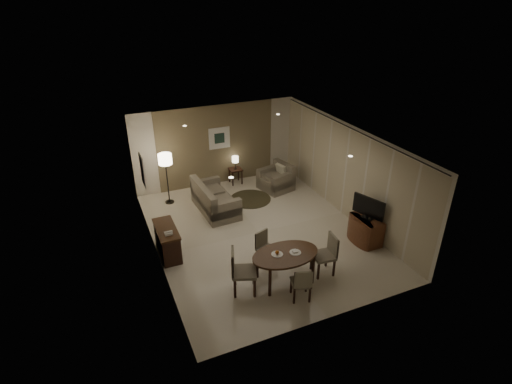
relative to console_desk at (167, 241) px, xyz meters
name	(u,v)px	position (x,y,z in m)	size (l,w,h in m)	color
room_shell	(253,182)	(2.49, 0.40, 0.98)	(5.50, 7.00, 2.70)	beige
taupe_accent	(217,145)	(2.49, 3.48, 0.98)	(3.96, 0.03, 2.70)	#746648
curtain_wall	(345,173)	(5.17, 0.00, 0.95)	(0.08, 6.70, 2.58)	beige
curtain_rod	(350,128)	(5.17, 0.00, 2.27)	(0.03, 0.03, 6.80)	black
art_back_frame	(219,138)	(2.59, 3.46, 1.23)	(0.72, 0.03, 0.72)	silver
art_back_canvas	(219,138)	(2.59, 3.44, 1.23)	(0.34, 0.01, 0.34)	#1B3126
art_left_frame	(142,170)	(-0.23, 1.20, 1.48)	(0.03, 0.60, 0.80)	silver
art_left_canvas	(143,170)	(-0.21, 1.20, 1.48)	(0.01, 0.46, 0.64)	gray
downlight_nl	(231,177)	(1.09, -1.80, 2.31)	(0.10, 0.10, 0.01)	white
downlight_nr	(350,156)	(3.89, -1.80, 2.31)	(0.10, 0.10, 0.01)	white
downlight_fl	(185,126)	(1.09, 1.80, 2.31)	(0.10, 0.10, 0.01)	white
downlight_fr	(278,114)	(3.89, 1.80, 2.31)	(0.10, 0.10, 0.01)	white
console_desk	(167,241)	(0.00, 0.00, 0.00)	(0.48, 1.20, 0.75)	#472D16
telephone	(168,233)	(0.00, -0.30, 0.43)	(0.20, 0.14, 0.09)	white
tv_cabinet	(366,230)	(4.89, -1.50, -0.03)	(0.48, 0.90, 0.70)	brown
flat_tv	(368,207)	(4.87, -1.50, 0.65)	(0.06, 0.88, 0.60)	black
dining_table	(285,267)	(2.21, -2.08, -0.01)	(1.55, 0.97, 0.73)	#472D16
chair_near	(301,282)	(2.25, -2.73, 0.04)	(0.41, 0.41, 0.84)	gray
chair_far	(267,249)	(2.10, -1.36, 0.05)	(0.41, 0.41, 0.85)	gray
chair_left	(244,271)	(1.24, -2.05, 0.15)	(0.51, 0.51, 1.06)	gray
chair_right	(323,255)	(3.15, -2.18, 0.12)	(0.48, 0.48, 0.98)	gray
plate_a	(277,254)	(2.03, -2.03, 0.36)	(0.26, 0.26, 0.02)	white
plate_b	(295,252)	(2.43, -2.13, 0.36)	(0.26, 0.26, 0.02)	white
fruit_apple	(277,252)	(2.03, -2.03, 0.41)	(0.09, 0.09, 0.09)	#BB5A15
napkin	(295,252)	(2.43, -2.13, 0.38)	(0.12, 0.08, 0.03)	white
round_rug	(250,199)	(3.03, 1.89, -0.37)	(1.30, 1.30, 0.01)	#413B24
sofa	(215,197)	(1.80, 1.66, 0.06)	(0.93, 1.86, 0.88)	gray
armchair	(276,177)	(4.08, 2.22, 0.05)	(0.96, 0.91, 0.86)	gray
side_table	(236,176)	(3.03, 3.19, -0.11)	(0.42, 0.42, 0.53)	#311B10
table_lamp	(235,162)	(3.03, 3.19, 0.40)	(0.22, 0.22, 0.50)	#FFEAC1
floor_lamp	(167,179)	(0.62, 2.70, 0.43)	(0.41, 0.41, 1.62)	#FFE5B7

